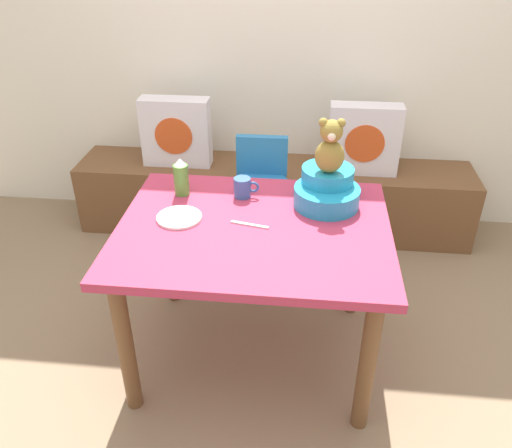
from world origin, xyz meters
name	(u,v)px	position (x,y,z in m)	size (l,w,h in m)	color
ground_plane	(254,351)	(0.00, 0.00, 0.00)	(8.00, 8.00, 0.00)	#8C7256
back_wall	(279,24)	(0.00, 1.49, 1.30)	(4.40, 0.10, 2.60)	silver
window_bench	(273,197)	(0.00, 1.22, 0.23)	(2.60, 0.44, 0.46)	brown
pillow_floral_left	(176,132)	(-0.63, 1.19, 0.68)	(0.44, 0.15, 0.44)	silver
pillow_floral_right	(364,139)	(0.56, 1.19, 0.68)	(0.44, 0.15, 0.44)	silver
dining_table	(254,247)	(0.00, 0.00, 0.63)	(1.17, 0.93, 0.74)	#B73351
highchair	(260,188)	(-0.05, 0.78, 0.52)	(0.34, 0.45, 0.79)	#2672B2
infant_seat_teal	(327,189)	(0.31, 0.24, 0.81)	(0.30, 0.33, 0.16)	#2191BC
teddy_bear	(330,147)	(0.31, 0.24, 1.02)	(0.13, 0.12, 0.25)	olive
ketchup_bottle	(181,177)	(-0.37, 0.26, 0.83)	(0.07, 0.07, 0.18)	#4C8C33
coffee_mug	(243,187)	(-0.08, 0.26, 0.79)	(0.12, 0.08, 0.09)	#335999
dinner_plate_near	(179,217)	(-0.33, 0.03, 0.75)	(0.20, 0.20, 0.01)	white
table_fork	(250,225)	(-0.02, 0.01, 0.74)	(0.02, 0.17, 0.01)	silver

